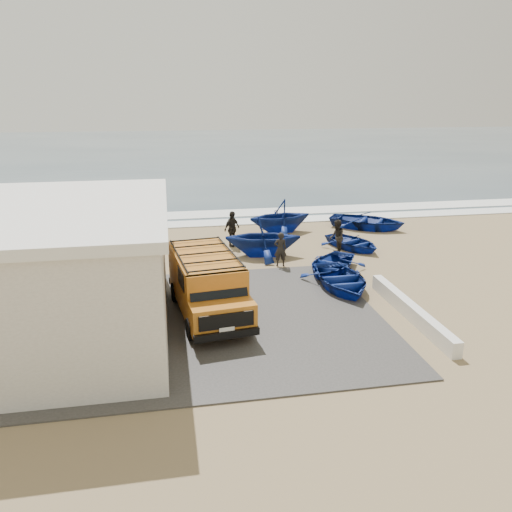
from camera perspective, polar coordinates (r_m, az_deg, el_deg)
ground at (r=19.74m, az=0.08°, el=-4.57°), size 160.00×160.00×0.00m
slab at (r=17.68m, az=-5.19°, el=-7.35°), size 12.00×10.00×0.05m
ocean at (r=74.41m, az=-7.83°, el=11.88°), size 180.00×88.00×0.01m
surf_line at (r=31.05m, az=-3.90°, el=3.83°), size 180.00×1.60×0.06m
surf_wash at (r=33.48m, az=-4.38°, el=4.83°), size 180.00×2.20×0.04m
building at (r=17.36m, az=-23.78°, el=-1.73°), size 8.40×9.40×4.30m
parapet at (r=18.57m, az=17.27°, el=-6.01°), size 0.35×6.00×0.55m
van at (r=17.79m, az=-5.60°, el=-3.02°), size 2.71×5.50×2.27m
boat_near_left at (r=20.63m, az=9.68°, el=-2.64°), size 2.79×3.89×0.80m
boat_near_right at (r=22.48m, az=8.56°, el=-0.95°), size 4.17×4.31×0.73m
boat_mid_left at (r=24.37m, az=0.80°, el=2.21°), size 4.06×3.63×1.93m
boat_mid_right at (r=26.13m, az=10.96°, el=1.54°), size 3.50×3.97×0.68m
boat_far_left at (r=28.68m, az=2.76°, el=4.58°), size 4.14×3.73×1.92m
boat_far_right at (r=30.36m, az=12.58°, el=3.94°), size 5.38×5.06×0.91m
fisherman_front at (r=22.93m, az=2.80°, el=0.77°), size 0.61×0.42×1.61m
fisherman_middle at (r=24.94m, az=9.22°, el=2.13°), size 0.82×0.96×1.74m
fisherman_back at (r=25.98m, az=-2.76°, el=3.12°), size 1.13×1.06×1.87m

